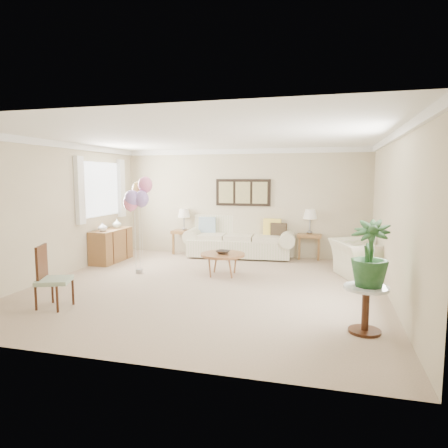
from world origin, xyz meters
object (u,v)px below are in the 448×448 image
Objects in this scene: coffee_table at (223,255)px; accent_chair at (50,275)px; sofa at (240,241)px; armchair at (361,259)px; balloon_cluster at (138,195)px.

accent_chair is (-1.96, -2.52, 0.08)m from coffee_table.
armchair is at bearing -28.03° from sofa.
accent_chair is at bearing -112.75° from sofa.
balloon_cluster reaches higher than sofa.
armchair is at bearing 33.75° from accent_chair.
armchair is 4.50m from balloon_cluster.
armchair is at bearing 11.72° from coffee_table.
accent_chair is (-1.88, -4.49, 0.09)m from sofa.
balloon_cluster is (0.32, 2.23, 1.09)m from accent_chair.
sofa is 1.98m from coffee_table.
balloon_cluster reaches higher than accent_chair.
coffee_table is 0.79× the size of armchair.
accent_chair is (-4.58, -3.06, 0.13)m from armchair.
armchair is 1.18× the size of accent_chair.
sofa is at bearing 67.25° from accent_chair.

